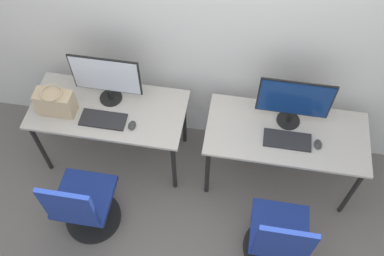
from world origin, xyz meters
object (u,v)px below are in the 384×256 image
(monitor_left, at_px, (106,78))
(office_chair_left, at_px, (84,206))
(keyboard_left, at_px, (103,120))
(mouse_right, at_px, (318,144))
(keyboard_right, at_px, (287,140))
(mouse_left, at_px, (132,125))
(handbag, at_px, (55,102))
(monitor_right, at_px, (294,101))
(office_chair_right, at_px, (278,239))

(monitor_left, height_order, office_chair_left, monitor_left)
(keyboard_left, bearing_deg, monitor_left, 90.00)
(mouse_right, bearing_deg, keyboard_right, 178.94)
(keyboard_left, bearing_deg, office_chair_left, -94.60)
(office_chair_left, bearing_deg, monitor_left, 86.68)
(monitor_left, relative_size, mouse_left, 6.26)
(mouse_left, relative_size, mouse_right, 1.00)
(mouse_right, bearing_deg, handbag, -179.74)
(office_chair_left, relative_size, monitor_right, 1.56)
(keyboard_left, height_order, mouse_right, mouse_right)
(keyboard_right, bearing_deg, handbag, -179.57)
(keyboard_left, xyz_separation_m, monitor_right, (1.48, 0.24, 0.25))
(monitor_left, height_order, handbag, monitor_left)
(keyboard_right, distance_m, mouse_right, 0.24)
(handbag, bearing_deg, office_chair_left, -62.19)
(monitor_left, relative_size, office_chair_right, 0.64)
(mouse_left, height_order, monitor_right, monitor_right)
(mouse_left, relative_size, keyboard_right, 0.24)
(monitor_left, height_order, office_chair_right, monitor_left)
(monitor_left, relative_size, mouse_right, 6.26)
(handbag, bearing_deg, mouse_left, -4.69)
(keyboard_left, distance_m, keyboard_right, 1.48)
(keyboard_left, height_order, handbag, handbag)
(keyboard_left, relative_size, monitor_right, 0.66)
(monitor_right, relative_size, office_chair_right, 0.64)
(mouse_left, distance_m, handbag, 0.64)
(mouse_left, relative_size, office_chair_left, 0.10)
(office_chair_right, bearing_deg, monitor_left, 150.12)
(office_chair_left, distance_m, office_chair_right, 1.55)
(keyboard_left, bearing_deg, mouse_left, -4.98)
(monitor_left, xyz_separation_m, mouse_left, (0.25, -0.26, -0.24))
(keyboard_right, xyz_separation_m, handbag, (-1.87, -0.01, 0.11))
(office_chair_left, height_order, handbag, handbag)
(keyboard_left, distance_m, office_chair_right, 1.67)
(mouse_left, xyz_separation_m, keyboard_right, (1.23, 0.07, -0.01))
(office_chair_left, xyz_separation_m, monitor_right, (1.53, 0.85, 0.61))
(mouse_left, height_order, keyboard_right, mouse_left)
(monitor_left, xyz_separation_m, mouse_right, (1.72, -0.20, -0.24))
(office_chair_left, height_order, office_chair_right, same)
(monitor_left, bearing_deg, office_chair_right, -29.88)
(mouse_left, distance_m, office_chair_left, 0.76)
(keyboard_left, relative_size, keyboard_right, 1.00)
(office_chair_right, bearing_deg, handbag, 160.80)
(mouse_left, height_order, mouse_right, same)
(monitor_right, bearing_deg, keyboard_right, -90.00)
(keyboard_left, xyz_separation_m, handbag, (-0.39, 0.03, 0.11))
(monitor_left, distance_m, monitor_right, 1.48)
(mouse_left, distance_m, keyboard_right, 1.24)
(mouse_right, distance_m, handbag, 2.11)
(keyboard_right, bearing_deg, monitor_right, 90.00)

